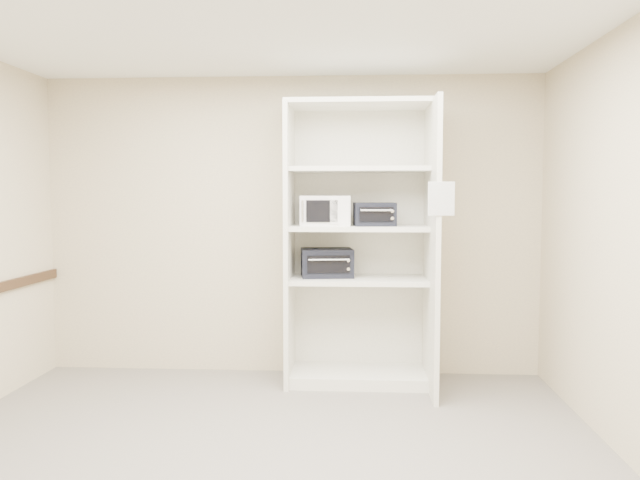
# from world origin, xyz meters

# --- Properties ---
(floor) EXTENTS (4.50, 4.00, 0.01)m
(floor) POSITION_xyz_m (0.00, 0.00, 0.00)
(floor) COLOR #6A635C
(floor) RESTS_ON ground
(ceiling) EXTENTS (4.50, 4.00, 0.01)m
(ceiling) POSITION_xyz_m (0.00, 0.00, 2.70)
(ceiling) COLOR white
(wall_back) EXTENTS (4.50, 0.02, 2.70)m
(wall_back) POSITION_xyz_m (0.00, 2.00, 1.35)
(wall_back) COLOR beige
(wall_back) RESTS_ON ground
(wall_front) EXTENTS (4.50, 0.02, 2.70)m
(wall_front) POSITION_xyz_m (0.00, -2.00, 1.35)
(wall_front) COLOR beige
(wall_front) RESTS_ON ground
(shelving_unit) EXTENTS (1.24, 0.92, 2.42)m
(shelving_unit) POSITION_xyz_m (0.67, 1.70, 1.13)
(shelving_unit) COLOR white
(shelving_unit) RESTS_ON floor
(microwave) EXTENTS (0.43, 0.33, 0.26)m
(microwave) POSITION_xyz_m (0.33, 1.71, 1.50)
(microwave) COLOR white
(microwave) RESTS_ON shelving_unit
(toaster_oven_upper) EXTENTS (0.37, 0.29, 0.20)m
(toaster_oven_upper) POSITION_xyz_m (0.75, 1.65, 1.47)
(toaster_oven_upper) COLOR black
(toaster_oven_upper) RESTS_ON shelving_unit
(toaster_oven_lower) EXTENTS (0.48, 0.39, 0.25)m
(toaster_oven_lower) POSITION_xyz_m (0.34, 1.74, 1.04)
(toaster_oven_lower) COLOR black
(toaster_oven_lower) RESTS_ON shelving_unit
(paper_sign) EXTENTS (0.20, 0.02, 0.25)m
(paper_sign) POSITION_xyz_m (1.24, 1.07, 1.61)
(paper_sign) COLOR white
(paper_sign) RESTS_ON shelving_unit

